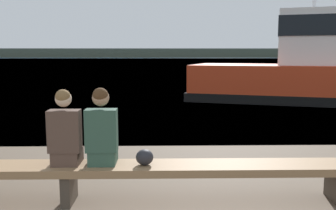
{
  "coord_description": "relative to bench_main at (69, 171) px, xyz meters",
  "views": [
    {
      "loc": [
        0.6,
        -1.07,
        1.89
      ],
      "look_at": [
        0.76,
        6.54,
        0.85
      ],
      "focal_mm": 40.0,
      "sensor_mm": 36.0,
      "label": 1
    }
  ],
  "objects": [
    {
      "name": "bench_main",
      "position": [
        0.0,
        0.0,
        0.0
      ],
      "size": [
        7.49,
        0.53,
        0.5
      ],
      "color": "#8E6B47",
      "rests_on": "ground"
    },
    {
      "name": "water_surface",
      "position": [
        0.56,
        122.94,
        -0.41
      ],
      "size": [
        240.0,
        240.0,
        0.0
      ],
      "primitive_type": "plane",
      "color": "#386084",
      "rests_on": "ground"
    },
    {
      "name": "person_left",
      "position": [
        -0.03,
        0.01,
        0.5
      ],
      "size": [
        0.39,
        0.4,
        0.96
      ],
      "color": "#4C382D",
      "rests_on": "bench_main"
    },
    {
      "name": "far_shoreline",
      "position": [
        0.56,
        191.36,
        1.88
      ],
      "size": [
        600.0,
        12.0,
        4.57
      ],
      "primitive_type": "cube",
      "color": "#424738",
      "rests_on": "ground"
    },
    {
      "name": "tugboat_red",
      "position": [
        7.2,
        10.31,
        0.72
      ],
      "size": [
        9.97,
        6.5,
        5.77
      ],
      "rotation": [
        0.0,
        0.0,
        1.25
      ],
      "color": "red",
      "rests_on": "water_surface"
    },
    {
      "name": "person_right",
      "position": [
        0.43,
        0.0,
        0.52
      ],
      "size": [
        0.39,
        0.4,
        0.98
      ],
      "color": "#2D4C3D",
      "rests_on": "bench_main"
    },
    {
      "name": "shopping_bag",
      "position": [
        0.97,
        -0.02,
        0.18
      ],
      "size": [
        0.22,
        0.2,
        0.2
      ],
      "color": "#232328",
      "rests_on": "bench_main"
    }
  ]
}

